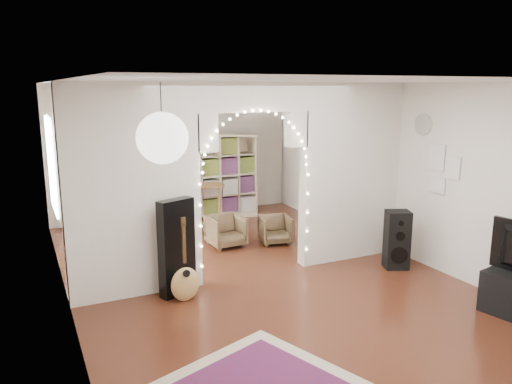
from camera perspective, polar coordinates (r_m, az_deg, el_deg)
name	(u,v)px	position (r m, az deg, el deg)	size (l,w,h in m)	color
floor	(253,273)	(7.29, -0.34, -9.25)	(7.50, 7.50, 0.00)	black
ceiling	(253,82)	(6.80, -0.37, 12.48)	(5.00, 7.50, 0.02)	white
wall_back	(175,151)	(10.40, -9.26, 4.67)	(5.00, 0.02, 2.70)	silver
wall_front	(474,268)	(3.98, 23.63, -7.94)	(5.00, 0.02, 2.70)	silver
wall_left	(61,198)	(6.29, -21.40, -0.68)	(0.02, 7.50, 2.70)	silver
wall_right	(394,169)	(8.29, 15.49, 2.57)	(0.02, 7.50, 2.70)	silver
divider_wall	(253,176)	(6.91, -0.36, 1.84)	(5.00, 0.20, 2.70)	silver
fairy_lights	(257,168)	(6.77, 0.11, 2.71)	(1.64, 0.04, 1.60)	#FFEABF
window	(52,165)	(8.04, -22.31, 2.92)	(0.04, 1.20, 1.40)	white
wall_clock	(424,124)	(7.75, 18.60, 7.36)	(0.31, 0.31, 0.03)	white
picture_frames	(441,169)	(7.54, 20.41, 2.52)	(0.02, 0.50, 0.70)	white
paper_lantern	(162,138)	(3.90, -10.66, 6.07)	(0.40, 0.40, 0.40)	white
ceiling_fan	(203,101)	(8.65, -6.13, 10.31)	(1.10, 1.10, 0.30)	#B87E3D
guitar_case	(177,248)	(6.46, -9.06, -6.29)	(0.48, 0.16, 1.26)	black
acoustic_guitar	(185,271)	(6.32, -8.13, -8.89)	(0.37, 0.15, 0.92)	tan
tabby_cat	(182,285)	(6.63, -8.49, -10.42)	(0.25, 0.48, 0.31)	brown
floor_speaker	(397,240)	(7.65, 15.81, -5.28)	(0.43, 0.40, 0.87)	black
bookcase	(217,175)	(10.36, -4.43, 1.95)	(1.65, 0.42, 1.69)	beige
dining_table	(188,188)	(9.94, -7.75, 0.49)	(1.27, 0.90, 0.76)	brown
flower_vase	(188,179)	(9.91, -7.77, 1.45)	(0.18, 0.18, 0.19)	white
dining_chair_left	(226,231)	(8.41, -3.46, -4.46)	(0.57, 0.58, 0.53)	brown
dining_chair_right	(275,230)	(8.58, 2.21, -4.31)	(0.51, 0.52, 0.48)	brown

